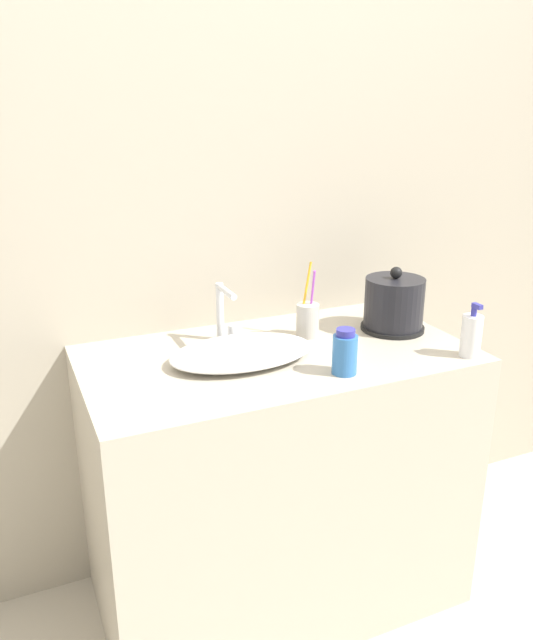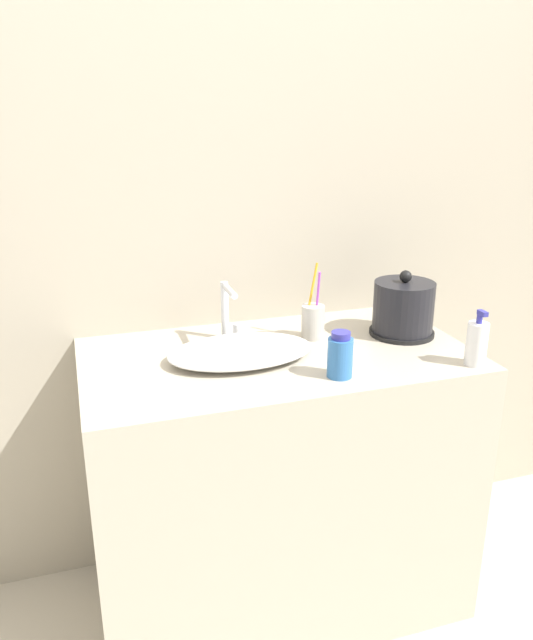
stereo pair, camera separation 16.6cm
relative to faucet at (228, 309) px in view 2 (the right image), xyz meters
name	(u,v)px [view 2 (the right image)]	position (x,y,z in m)	size (l,w,h in m)	color
wall_back	(245,158)	(0.10, 0.17, 0.40)	(6.00, 0.04, 2.60)	#ADA38E
vanity_counter	(277,480)	(0.10, -0.14, -0.50)	(1.06, 0.58, 0.81)	#B7AD99
sink_basin	(241,351)	(-0.01, -0.15, -0.07)	(0.39, 0.25, 0.05)	white
faucet	(228,309)	(0.00, 0.00, 0.00)	(0.06, 0.13, 0.17)	silver
electric_kettle	(403,310)	(0.50, -0.11, -0.02)	(0.19, 0.19, 0.19)	black
toothbrush_cup	(313,321)	(0.24, -0.06, -0.04)	(0.07, 0.07, 0.22)	#B7B2A8
lotion_bottle	(477,343)	(0.57, -0.37, -0.03)	(0.05, 0.05, 0.15)	white
shampoo_bottle	(340,356)	(0.20, -0.33, -0.04)	(0.06, 0.06, 0.12)	#3370B7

